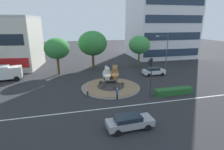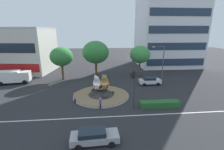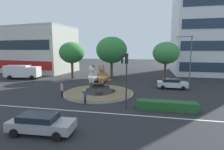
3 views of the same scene
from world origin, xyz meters
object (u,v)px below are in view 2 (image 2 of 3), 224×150
Objects in this scene: cat_statue_white at (97,82)px; broadleaf_tree_behind_island at (61,57)px; delivery_box_truck at (12,77)px; second_tree_near_tower at (96,52)px; third_tree_left at (140,55)px; hatchback_near_shophouse at (150,81)px; cat_statue_tabby at (105,82)px; streetlight_arm at (162,63)px; sedan_on_far_lane at (94,136)px; pedestrian_pink_shirt at (75,98)px; office_tower at (169,15)px; traffic_light_mast at (134,82)px; pedestrian_blue_shirt at (100,103)px; shophouse_block at (9,50)px.

broadleaf_tree_behind_island is (-7.78, 10.59, 2.80)m from cat_statue_white.
second_tree_near_tower is at bearing 6.91° from delivery_box_truck.
third_tree_left is 8.32m from hatchback_near_shophouse.
third_tree_left reaches higher than cat_statue_tabby.
cat_statue_tabby is 0.35× the size of third_tree_left.
streetlight_arm is 1.65× the size of sedan_on_far_lane.
streetlight_arm is 4.42× the size of pedestrian_pink_shirt.
sedan_on_far_lane is at bearing 105.61° from pedestrian_pink_shirt.
broadleaf_tree_behind_island is 10.88m from delivery_box_truck.
delivery_box_truck is (-30.84, 3.53, -3.06)m from streetlight_arm.
cat_statue_white is 16.42m from third_tree_left.
cat_statue_white reaches higher than pedestrian_pink_shirt.
cat_statue_white is at bearing -131.25° from office_tower.
traffic_light_mast is 0.76× the size of third_tree_left.
broadleaf_tree_behind_island is at bearing 2.26° from streetlight_arm.
cat_statue_white is at bearing 35.23° from traffic_light_mast.
office_tower is 3.66× the size of second_tree_near_tower.
third_tree_left is at bearing -53.42° from streetlight_arm.
broadleaf_tree_behind_island is (-30.18, -14.23, -10.32)m from office_tower.
pedestrian_blue_shirt is at bearing 81.59° from sedan_on_far_lane.
pedestrian_pink_shirt is (4.37, -13.01, -4.32)m from broadleaf_tree_behind_island.
sedan_on_far_lane is 1.09× the size of hatchback_near_shophouse.
second_tree_near_tower is at bearing 20.29° from broadleaf_tree_behind_island.
delivery_box_truck is at bearing -54.66° from shophouse_block.
second_tree_near_tower reaches higher than sedan_on_far_lane.
cat_statue_white is at bearing 133.32° from pedestrian_blue_shirt.
cat_statue_white is 1.33m from cat_statue_tabby.
third_tree_left is at bearing -132.80° from office_tower.
traffic_light_mast is at bearing 30.97° from pedestrian_blue_shirt.
streetlight_arm reaches higher than pedestrian_pink_shirt.
streetlight_arm is (13.27, -8.34, -1.22)m from second_tree_near_tower.
office_tower is 45.57m from delivery_box_truck.
sedan_on_far_lane is 26.77m from delivery_box_truck.
traffic_light_mast is 19.26m from second_tree_near_tower.
office_tower is at bearing 46.38° from third_tree_left.
cat_statue_tabby is at bearing -32.16° from delivery_box_truck.
pedestrian_pink_shirt is at bearing -45.81° from delivery_box_truck.
delivery_box_truck is at bearing -164.70° from second_tree_near_tower.
cat_statue_tabby reaches higher than hatchback_near_shophouse.
second_tree_near_tower is 1.16× the size of third_tree_left.
streetlight_arm is (2.56, -7.27, -0.68)m from third_tree_left.
traffic_light_mast is 0.66× the size of second_tree_near_tower.
broadleaf_tree_behind_island is 1.69× the size of hatchback_near_shophouse.
third_tree_left is at bearing 63.29° from sedan_on_far_lane.
broadleaf_tree_behind_island is at bearing 156.33° from pedestrian_blue_shirt.
pedestrian_pink_shirt is at bearing -39.81° from shophouse_block.
office_tower reaches higher than pedestrian_pink_shirt.
pedestrian_pink_shirt is at bearing 41.57° from streetlight_arm.
pedestrian_pink_shirt is (-25.81, -27.24, -14.64)m from office_tower.
shophouse_block reaches higher than pedestrian_blue_shirt.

